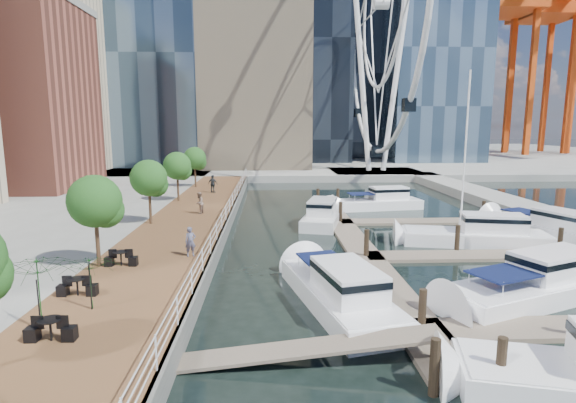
% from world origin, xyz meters
% --- Properties ---
extents(ground, '(520.00, 520.00, 0.00)m').
position_xyz_m(ground, '(0.00, 0.00, 0.00)').
color(ground, black).
rests_on(ground, ground).
extents(boardwalk, '(6.00, 60.00, 1.00)m').
position_xyz_m(boardwalk, '(-9.00, 15.00, 0.50)').
color(boardwalk, brown).
rests_on(boardwalk, ground).
extents(seawall, '(0.25, 60.00, 1.00)m').
position_xyz_m(seawall, '(-6.00, 15.00, 0.50)').
color(seawall, '#595954').
rests_on(seawall, ground).
extents(land_far, '(200.00, 114.00, 1.00)m').
position_xyz_m(land_far, '(0.00, 102.00, 0.50)').
color(land_far, gray).
rests_on(land_far, ground).
extents(breakwater, '(4.00, 60.00, 1.00)m').
position_xyz_m(breakwater, '(20.00, 20.00, 0.50)').
color(breakwater, gray).
rests_on(breakwater, ground).
extents(pier, '(14.00, 12.00, 1.00)m').
position_xyz_m(pier, '(14.00, 52.00, 0.50)').
color(pier, gray).
rests_on(pier, ground).
extents(railing, '(0.10, 60.00, 1.05)m').
position_xyz_m(railing, '(-6.10, 15.00, 1.52)').
color(railing, white).
rests_on(railing, boardwalk).
extents(floating_docks, '(16.00, 34.00, 2.60)m').
position_xyz_m(floating_docks, '(7.97, 9.98, 0.49)').
color(floating_docks, '#6D6051').
rests_on(floating_docks, ground).
extents(ferris_wheel, '(5.80, 45.60, 47.80)m').
position_xyz_m(ferris_wheel, '(14.00, 52.00, 25.92)').
color(ferris_wheel, white).
rests_on(ferris_wheel, ground).
extents(port_cranes, '(40.00, 52.00, 38.00)m').
position_xyz_m(port_cranes, '(67.67, 95.67, 20.00)').
color(port_cranes, '#D84C14').
rests_on(port_cranes, ground).
extents(street_trees, '(2.60, 42.60, 4.60)m').
position_xyz_m(street_trees, '(-11.40, 14.00, 4.29)').
color(street_trees, '#3F2B1C').
rests_on(street_trees, ground).
extents(cafe_tables, '(2.50, 13.70, 0.74)m').
position_xyz_m(cafe_tables, '(-10.40, -2.00, 1.37)').
color(cafe_tables, black).
rests_on(cafe_tables, ground).
extents(yacht_foreground, '(10.90, 6.60, 2.15)m').
position_xyz_m(yacht_foreground, '(9.47, 1.26, 0.00)').
color(yacht_foreground, white).
rests_on(yacht_foreground, ground).
extents(pedestrian_near, '(0.68, 0.56, 1.60)m').
position_xyz_m(pedestrian_near, '(-7.10, 5.58, 1.80)').
color(pedestrian_near, '#53556F').
rests_on(pedestrian_near, boardwalk).
extents(pedestrian_mid, '(0.80, 0.95, 1.74)m').
position_xyz_m(pedestrian_mid, '(-8.45, 17.55, 1.87)').
color(pedestrian_mid, '#7F6557').
rests_on(pedestrian_mid, boardwalk).
extents(pedestrian_far, '(1.19, 0.87, 1.87)m').
position_xyz_m(pedestrian_far, '(-8.79, 29.15, 1.94)').
color(pedestrian_far, '#2D3339').
rests_on(pedestrian_far, boardwalk).
extents(moored_yachts, '(22.83, 35.06, 11.50)m').
position_xyz_m(moored_yachts, '(9.23, 10.35, 0.00)').
color(moored_yachts, white).
rests_on(moored_yachts, ground).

